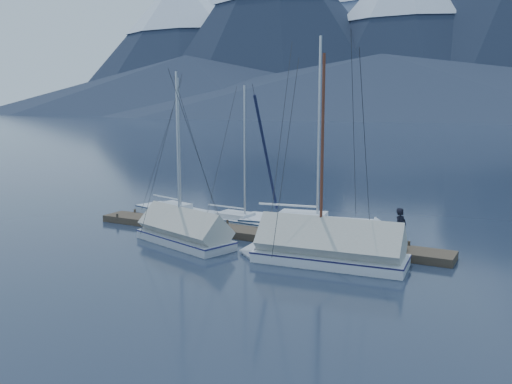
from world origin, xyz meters
TOP-DOWN VIEW (x-y plane):
  - ground at (0.00, 0.00)m, footprint 1000.00×1000.00m
  - dock at (0.00, 2.00)m, footprint 18.00×1.50m
  - mooring_posts at (-0.50, 2.00)m, footprint 15.12×1.52m
  - sailboat_open_left at (-5.61, 4.19)m, footprint 6.64×3.36m
  - sailboat_open_mid at (-1.30, 3.95)m, footprint 6.10×2.57m
  - sailboat_open_right at (2.51, 4.97)m, footprint 8.16×3.73m
  - sailboat_covered_near at (4.04, -0.39)m, footprint 7.15×3.03m
  - sailboat_covered_far at (-2.75, -0.42)m, footprint 6.28×3.50m
  - person at (6.78, 1.97)m, footprint 0.60×0.73m

SIDE VIEW (x-z plane):
  - ground at x=0.00m, z-range 0.00..0.00m
  - dock at x=0.00m, z-range -0.16..0.38m
  - sailboat_open_mid at x=-1.30m, z-range -3.82..4.10m
  - sailboat_open_left at x=-5.61m, z-range -4.08..4.37m
  - sailboat_open_right at x=2.51m, z-range -5.04..5.40m
  - mooring_posts at x=-0.50m, z-range 0.17..0.52m
  - sailboat_covered_far at x=-2.75m, z-range -3.81..4.63m
  - sailboat_covered_near at x=4.04m, z-range -4.08..4.99m
  - person at x=6.78m, z-range 0.34..2.06m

